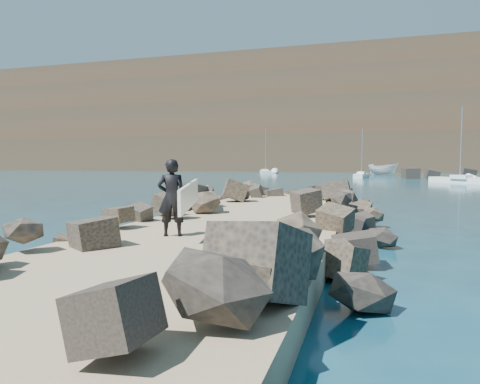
% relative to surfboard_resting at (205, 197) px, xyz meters
% --- Properties ---
extents(ground, '(800.00, 800.00, 0.00)m').
position_rel_surfboard_resting_xyz_m(ground, '(2.33, -1.97, -1.04)').
color(ground, '#0F384C').
rests_on(ground, ground).
extents(jetty, '(6.00, 26.00, 0.60)m').
position_rel_surfboard_resting_xyz_m(jetty, '(2.33, -3.97, -0.74)').
color(jetty, '#8C7759').
rests_on(jetty, ground).
extents(riprap_left, '(2.60, 22.00, 1.00)m').
position_rel_surfboard_resting_xyz_m(riprap_left, '(-0.57, -3.47, -0.54)').
color(riprap_left, black).
rests_on(riprap_left, ground).
extents(riprap_right, '(2.60, 22.00, 1.00)m').
position_rel_surfboard_resting_xyz_m(riprap_right, '(5.23, -3.47, -0.54)').
color(riprap_right, black).
rests_on(riprap_right, ground).
extents(headland, '(360.00, 140.00, 32.00)m').
position_rel_surfboard_resting_xyz_m(headland, '(12.33, 158.03, 14.96)').
color(headland, '#2D4919').
rests_on(headland, ground).
extents(surfboard_resting, '(1.72, 2.40, 0.08)m').
position_rel_surfboard_resting_xyz_m(surfboard_resting, '(0.00, 0.00, 0.00)').
color(surfboard_resting, silver).
rests_on(surfboard_resting, riprap_left).
extents(boat_imported, '(6.09, 4.32, 2.21)m').
position_rel_surfboard_resting_xyz_m(boat_imported, '(8.37, 67.92, 0.06)').
color(boat_imported, silver).
rests_on(boat_imported, ground).
extents(surfer_with_board, '(1.16, 2.30, 1.90)m').
position_rel_surfboard_resting_xyz_m(surfer_with_board, '(1.58, -6.01, 0.51)').
color(surfer_with_board, black).
rests_on(surfer_with_board, jetty).
extents(sailboat_e, '(4.28, 8.27, 9.69)m').
position_rel_surfboard_resting_xyz_m(sailboat_e, '(-14.79, 71.27, -0.69)').
color(sailboat_e, white).
rests_on(sailboat_e, ground).
extents(sailboat_b, '(2.37, 6.42, 7.66)m').
position_rel_surfboard_resting_xyz_m(sailboat_b, '(4.87, 52.89, -0.69)').
color(sailboat_b, white).
rests_on(sailboat_b, ground).
extents(sailboat_c, '(6.13, 6.57, 8.86)m').
position_rel_surfboard_resting_xyz_m(sailboat_c, '(16.01, 38.74, -0.69)').
color(sailboat_c, white).
rests_on(sailboat_c, ground).
extents(headland_buildings, '(137.50, 30.50, 5.00)m').
position_rel_surfboard_resting_xyz_m(headland_buildings, '(19.15, 150.22, 32.93)').
color(headland_buildings, white).
rests_on(headland_buildings, headland).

